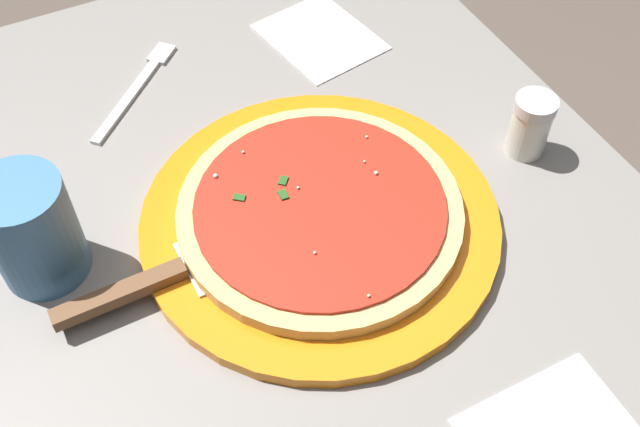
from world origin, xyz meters
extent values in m
cube|color=black|center=(-0.41, -0.30, 0.37)|extent=(0.06, 0.06, 0.73)
cube|color=black|center=(-0.41, 0.30, 0.37)|extent=(0.06, 0.06, 0.73)
cube|color=gray|center=(0.00, 0.00, 0.75)|extent=(0.96, 0.73, 0.03)
cylinder|color=orange|center=(0.01, 0.02, 0.77)|extent=(0.37, 0.37, 0.02)
cylinder|color=#DBB26B|center=(0.01, 0.02, 0.78)|extent=(0.29, 0.29, 0.02)
cylinder|color=red|center=(0.01, 0.02, 0.79)|extent=(0.26, 0.26, 0.00)
sphere|color=#EFEACC|center=(-0.02, 0.09, 0.80)|extent=(0.00, 0.00, 0.00)
sphere|color=#EFEACC|center=(0.06, -0.01, 0.80)|extent=(0.00, 0.00, 0.00)
sphere|color=#EFEACC|center=(0.00, 0.09, 0.80)|extent=(0.00, 0.00, 0.00)
sphere|color=#EFEACC|center=(0.13, 0.01, 0.80)|extent=(0.00, 0.00, 0.00)
sphere|color=#EFEACC|center=(-0.02, 0.01, 0.80)|extent=(0.00, 0.00, 0.00)
sphere|color=#EFEACC|center=(-0.09, -0.02, 0.80)|extent=(0.00, 0.00, 0.00)
sphere|color=#EFEACC|center=(-0.07, -0.06, 0.80)|extent=(0.01, 0.01, 0.01)
sphere|color=#EFEACC|center=(-0.05, 0.11, 0.80)|extent=(0.00, 0.00, 0.00)
cube|color=#23561E|center=(-0.03, -0.05, 0.80)|extent=(0.01, 0.01, 0.00)
cube|color=#23561E|center=(-0.03, 0.00, 0.80)|extent=(0.01, 0.01, 0.00)
cube|color=#23561E|center=(-0.02, -0.01, 0.80)|extent=(0.01, 0.01, 0.00)
cube|color=silver|center=(0.01, -0.08, 0.78)|extent=(0.07, 0.09, 0.00)
cube|color=brown|center=(0.01, -0.19, 0.78)|extent=(0.02, 0.13, 0.01)
cylinder|color=teal|center=(-0.07, -0.24, 0.82)|extent=(0.08, 0.08, 0.12)
cube|color=white|center=(-0.27, 0.16, 0.76)|extent=(0.17, 0.14, 0.00)
cube|color=silver|center=(-0.26, -0.10, 0.76)|extent=(0.11, 0.12, 0.00)
cube|color=silver|center=(-0.33, -0.03, 0.76)|extent=(0.04, 0.04, 0.00)
cylinder|color=silver|center=(0.02, 0.28, 0.79)|extent=(0.04, 0.04, 0.06)
cylinder|color=silver|center=(0.02, 0.28, 0.83)|extent=(0.05, 0.05, 0.01)
camera|label=1|loc=(0.45, -0.20, 1.38)|focal=42.88mm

